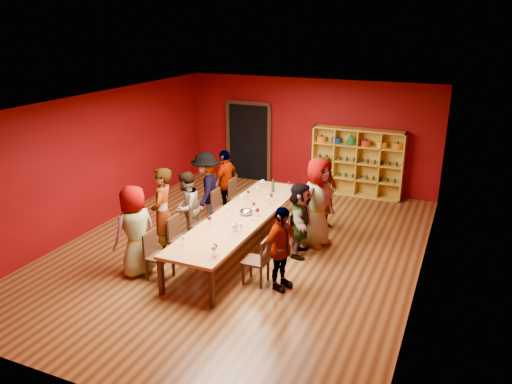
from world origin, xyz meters
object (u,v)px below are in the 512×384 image
person_left_2 (186,207)px  chair_person_right_3 (297,219)px  chair_person_left_2 (199,222)px  chair_person_left_4 (237,195)px  shelving_unit (358,159)px  chair_person_left_3 (220,207)px  chair_person_right_1 (260,258)px  person_right_3 (317,203)px  person_right_2 (300,219)px  chair_person_left_1 (179,236)px  person_left_4 (226,182)px  wine_bottle (273,187)px  chair_person_right_2 (287,230)px  person_left_1 (163,213)px  chair_person_right_4 (310,205)px  person_left_3 (206,190)px  person_right_4 (326,193)px  tasting_table (241,218)px  person_left_0 (135,231)px  spittoon_bowl (246,212)px  chair_person_left_0 (156,253)px

person_left_2 → chair_person_right_3: (2.12, 0.95, -0.27)m
chair_person_left_2 → chair_person_left_4: same height
shelving_unit → chair_person_left_3: 4.20m
chair_person_right_1 → person_right_3: person_right_3 is taller
person_left_2 → person_right_2: size_ratio=1.01×
chair_person_left_1 → chair_person_right_1: 1.84m
person_left_4 → wine_bottle: 1.27m
chair_person_right_3 → person_right_2: bearing=-66.0°
person_right_2 → chair_person_left_2: bearing=88.3°
chair_person_right_2 → person_left_1: bearing=-152.3°
chair_person_left_2 → chair_person_right_4: bearing=45.2°
chair_person_left_2 → person_left_3: 1.07m
chair_person_left_2 → person_left_3: bearing=109.9°
person_right_3 → person_right_4: 0.89m
chair_person_left_2 → chair_person_right_4: 2.58m
person_left_4 → person_right_3: (2.53, -0.86, 0.14)m
person_left_2 → tasting_table: bearing=91.5°
person_left_3 → chair_person_left_4: (0.34, 0.86, -0.36)m
person_left_0 → chair_person_left_1: person_left_0 is taller
person_left_2 → chair_person_left_3: (0.30, 0.95, -0.27)m
chair_person_right_1 → person_left_2: bearing=153.8°
shelving_unit → chair_person_right_4: bearing=-100.6°
chair_person_left_3 → person_right_2: bearing=-16.2°
wine_bottle → chair_person_right_4: bearing=9.5°
person_left_2 → chair_person_right_1: bearing=60.4°
spittoon_bowl → person_left_4: bearing=128.1°
chair_person_left_0 → person_left_4: person_left_4 is taller
tasting_table → chair_person_right_4: size_ratio=5.06×
chair_person_left_0 → chair_person_left_3: same height
tasting_table → chair_person_left_3: bearing=137.1°
shelving_unit → chair_person_right_1: bearing=-95.1°
tasting_table → chair_person_left_3: 1.26m
shelving_unit → chair_person_left_2: shelving_unit is taller
wine_bottle → chair_person_left_1: bearing=-111.6°
person_right_2 → spittoon_bowl: 1.11m
tasting_table → person_left_2: (-1.21, -0.10, 0.07)m
chair_person_left_0 → person_left_2: 1.64m
person_left_1 → spittoon_bowl: bearing=106.6°
shelving_unit → person_right_4: 2.60m
person_right_3 → spittoon_bowl: person_right_3 is taller
chair_person_left_4 → wine_bottle: bearing=-6.7°
chair_person_right_2 → wine_bottle: (-0.84, 1.35, 0.37)m
wine_bottle → chair_person_right_3: bearing=-41.5°
chair_person_right_3 → chair_person_left_1: bearing=-136.2°
chair_person_left_4 → chair_person_right_1: (1.82, -2.85, 0.00)m
shelving_unit → chair_person_left_3: (-2.31, -3.47, -0.49)m
chair_person_left_0 → person_right_4: (2.19, 3.42, 0.34)m
person_right_2 → wine_bottle: 1.75m
chair_person_left_0 → chair_person_right_2: size_ratio=1.00×
chair_person_left_3 → chair_person_right_4: bearing=25.8°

